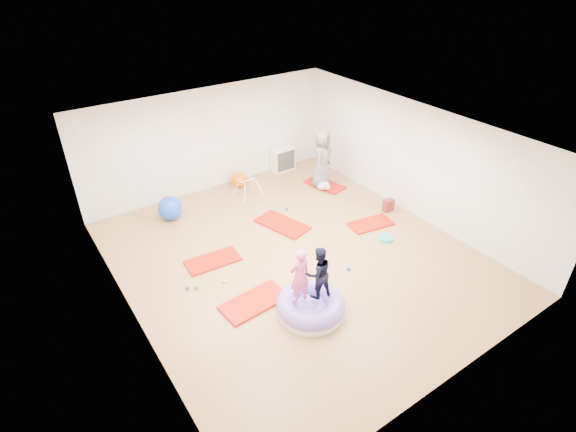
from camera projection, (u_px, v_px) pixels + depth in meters
room at (296, 201)px, 9.12m from camera, size 7.01×8.01×2.81m
gym_mat_front_left at (254, 302)px, 8.58m from camera, size 1.33×0.73×0.05m
gym_mat_mid_left at (213, 261)px, 9.70m from camera, size 1.19×0.66×0.05m
gym_mat_center_back at (282, 224)px, 10.93m from camera, size 0.98×1.43×0.05m
gym_mat_right at (371, 224)px, 10.96m from camera, size 1.15×0.71×0.04m
gym_mat_rear_right at (325, 185)px, 12.70m from camera, size 0.79×1.23×0.05m
inflatable_cushion at (311, 306)px, 8.30m from camera, size 1.28×1.28×0.40m
child_pink at (300, 274)px, 7.90m from camera, size 0.41×0.27×1.12m
child_navy at (318, 271)px, 8.02m from camera, size 0.56×0.47×1.05m
adult_caregiver at (322, 158)px, 12.23m from camera, size 0.94×0.87×1.61m
infant at (324, 186)px, 12.36m from camera, size 0.38×0.38×0.22m
ball_pit_balls at (259, 267)px, 9.48m from camera, size 3.45×2.87×0.08m
exercise_ball_blue at (170, 208)px, 11.04m from camera, size 0.61×0.61×0.61m
exercise_ball_orange at (239, 180)px, 12.56m from camera, size 0.43×0.43×0.43m
infant_play_gym at (248, 186)px, 12.00m from camera, size 0.65×0.62×0.50m
cube_shelf at (283, 159)px, 13.40m from camera, size 0.69×0.34×0.69m
balance_disc at (386, 238)px, 10.39m from camera, size 0.34×0.34×0.08m
backpack at (388, 205)px, 11.46m from camera, size 0.28×0.17×0.31m
yellow_toy at (302, 282)px, 9.11m from camera, size 0.21×0.21×0.03m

